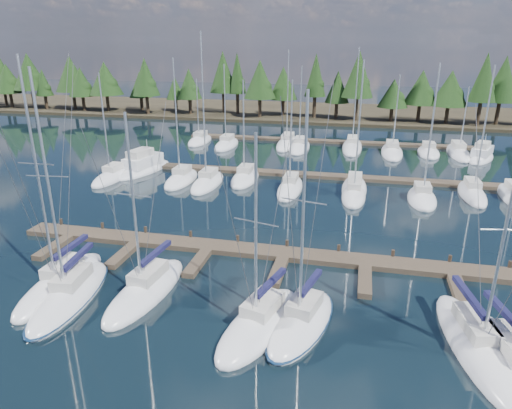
% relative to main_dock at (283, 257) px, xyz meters
% --- Properties ---
extents(ground, '(260.00, 260.00, 0.00)m').
position_rel_main_dock_xyz_m(ground, '(0.00, 12.64, -0.20)').
color(ground, black).
rests_on(ground, ground).
extents(far_shore, '(220.00, 30.00, 0.60)m').
position_rel_main_dock_xyz_m(far_shore, '(0.00, 72.64, 0.10)').
color(far_shore, '#322A1C').
rests_on(far_shore, ground).
extents(main_dock, '(44.00, 6.13, 0.90)m').
position_rel_main_dock_xyz_m(main_dock, '(0.00, 0.00, 0.00)').
color(main_dock, '#493C2D').
rests_on(main_dock, ground).
extents(back_docks, '(50.00, 21.80, 0.40)m').
position_rel_main_dock_xyz_m(back_docks, '(0.00, 32.23, -0.00)').
color(back_docks, '#493C2D').
rests_on(back_docks, ground).
extents(front_sailboat_0, '(2.77, 9.18, 15.71)m').
position_rel_main_dock_xyz_m(front_sailboat_0, '(-13.85, -7.28, 0.10)').
color(front_sailboat_0, silver).
rests_on(front_sailboat_0, ground).
extents(front_sailboat_1, '(4.04, 9.79, 15.12)m').
position_rel_main_dock_xyz_m(front_sailboat_1, '(-12.33, -8.48, 0.08)').
color(front_sailboat_1, silver).
rests_on(front_sailboat_1, ground).
extents(front_sailboat_2, '(3.52, 9.13, 12.65)m').
position_rel_main_dock_xyz_m(front_sailboat_2, '(-7.90, -6.81, 0.08)').
color(front_sailboat_2, silver).
rests_on(front_sailboat_2, ground).
extents(front_sailboat_3, '(5.02, 8.92, 12.22)m').
position_rel_main_dock_xyz_m(front_sailboat_3, '(0.11, -8.81, 0.07)').
color(front_sailboat_3, silver).
rests_on(front_sailboat_3, ground).
extents(front_sailboat_4, '(4.60, 8.30, 14.24)m').
position_rel_main_dock_xyz_m(front_sailboat_4, '(2.45, -8.19, 0.09)').
color(front_sailboat_4, silver).
rests_on(front_sailboat_4, ground).
extents(front_sailboat_5, '(4.33, 10.57, 13.14)m').
position_rel_main_dock_xyz_m(front_sailboat_5, '(11.81, -8.20, 0.08)').
color(front_sailboat_5, silver).
rests_on(front_sailboat_5, ground).
extents(back_sailboat_rows, '(47.12, 33.21, 17.26)m').
position_rel_main_dock_xyz_m(back_sailboat_rows, '(0.37, 28.06, 0.06)').
color(back_sailboat_rows, silver).
rests_on(back_sailboat_rows, ground).
extents(motor_yacht_left, '(5.23, 10.00, 4.77)m').
position_rel_main_dock_xyz_m(motor_yacht_left, '(-21.25, 20.24, 0.32)').
color(motor_yacht_left, silver).
rests_on(motor_yacht_left, ground).
extents(motor_yacht_right, '(5.81, 8.64, 4.11)m').
position_rel_main_dock_xyz_m(motor_yacht_right, '(21.57, 36.34, 0.26)').
color(motor_yacht_right, silver).
rests_on(motor_yacht_right, ground).
extents(tree_line, '(185.54, 11.75, 13.71)m').
position_rel_main_dock_xyz_m(tree_line, '(-0.77, 62.76, 7.28)').
color(tree_line, black).
rests_on(tree_line, far_shore).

